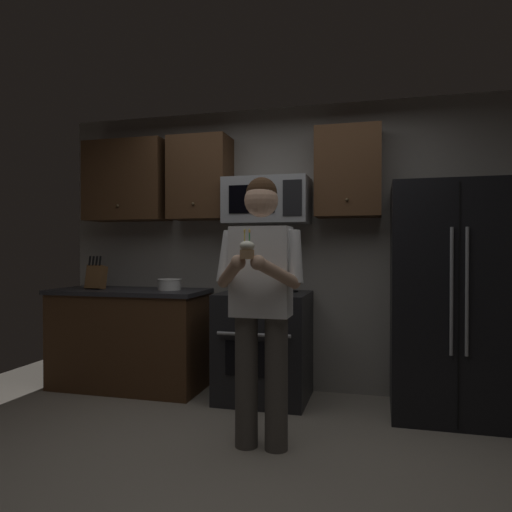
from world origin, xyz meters
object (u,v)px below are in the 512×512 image
Objects in this scene: person at (261,295)px; refrigerator at (451,300)px; microwave at (267,201)px; cupcake at (247,250)px; bowl_large_white at (169,284)px; oven_range at (264,346)px; knife_block at (96,277)px.

refrigerator is at bearing 36.80° from person.
microwave reaches higher than cupcake.
bowl_large_white is 1.26× the size of cupcake.
bowl_large_white is at bearing 137.22° from person.
cupcake is at bearing -80.58° from oven_range.
person is (0.22, -1.00, 0.53)m from oven_range.
cupcake reaches higher than bowl_large_white.
knife_block is at bearing -174.02° from bowl_large_white.
person is (1.84, -0.97, -0.04)m from knife_block.
cupcake reaches higher than oven_range.
knife_block is (-3.12, 0.01, 0.13)m from refrigerator.
person is (1.13, -1.04, 0.02)m from bowl_large_white.
refrigerator is at bearing 45.15° from cupcake.
oven_range is 2.91× the size of knife_block.
refrigerator reaches higher than bowl_large_white.
cupcake is (0.00, -0.33, 0.30)m from person.
bowl_large_white is at bearing 5.98° from knife_block.
knife_block is at bearing -178.96° from oven_range.
microwave reaches higher than refrigerator.
oven_range is 4.24× the size of bowl_large_white.
oven_range is 1.04m from bowl_large_white.
cupcake is (-1.28, -1.29, 0.39)m from refrigerator.
bowl_large_white is 1.53m from person.
person is at bearing -78.85° from microwave.
knife_block is 0.72m from bowl_large_white.
bowl_large_white reaches higher than oven_range.
oven_range is at bearing 102.45° from person.
person is at bearing -27.76° from knife_block.
cupcake is at bearing -81.34° from microwave.
person is 10.13× the size of cupcake.
cupcake is (1.84, -1.30, 0.26)m from knife_block.
refrigerator is at bearing -2.01° from bowl_large_white.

